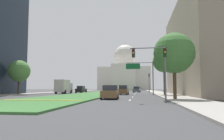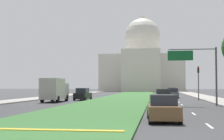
% 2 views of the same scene
% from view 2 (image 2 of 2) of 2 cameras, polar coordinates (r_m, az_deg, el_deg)
% --- Properties ---
extents(ground_plane, '(279.81, 279.81, 0.00)m').
position_cam_2_polar(ground_plane, '(69.42, 3.05, -4.48)').
color(ground_plane, '#3D3D3F').
extents(grass_median, '(8.99, 114.47, 0.14)m').
position_cam_2_polar(grass_median, '(63.09, 2.59, -4.61)').
color(grass_median, '#386B33').
rests_on(grass_median, ground_plane).
extents(median_curb_nose, '(8.09, 0.50, 0.04)m').
position_cam_2_polar(median_curb_nose, '(16.56, -12.12, -9.86)').
color(median_curb_nose, gold).
rests_on(median_curb_nose, grass_median).
extents(lane_dashes_right, '(0.16, 73.29, 0.01)m').
position_cam_2_polar(lane_dashes_right, '(53.62, 10.73, -4.99)').
color(lane_dashes_right, silver).
rests_on(lane_dashes_right, ground_plane).
extents(sidewalk_left, '(4.00, 114.47, 0.15)m').
position_cam_2_polar(sidewalk_left, '(59.88, -11.80, -4.66)').
color(sidewalk_left, '#9E9991').
rests_on(sidewalk_left, ground_plane).
extents(sidewalk_right, '(4.00, 114.47, 0.15)m').
position_cam_2_polar(sidewalk_right, '(57.17, 16.52, -4.70)').
color(sidewalk_right, '#9E9991').
rests_on(sidewalk_right, ground_plane).
extents(capitol_building, '(31.03, 29.26, 29.58)m').
position_cam_2_polar(capitol_building, '(132.31, 5.20, 0.81)').
color(capitol_building, beige).
rests_on(capitol_building, ground_plane).
extents(traffic_light_far_right, '(0.28, 0.35, 5.20)m').
position_cam_2_polar(traffic_light_far_right, '(53.10, 14.43, -1.40)').
color(traffic_light_far_right, '#515456').
rests_on(traffic_light_far_right, ground_plane).
extents(overhead_guide_sign, '(5.39, 0.20, 6.50)m').
position_cam_2_polar(overhead_guide_sign, '(38.57, 14.34, 1.00)').
color(overhead_guide_sign, '#515456').
rests_on(overhead_guide_sign, ground_plane).
extents(sedan_lead_stopped, '(2.15, 4.47, 1.67)m').
position_cam_2_polar(sedan_lead_stopped, '(21.64, 8.66, -6.51)').
color(sedan_lead_stopped, brown).
rests_on(sedan_lead_stopped, ground_plane).
extents(sedan_midblock, '(1.95, 4.52, 1.85)m').
position_cam_2_polar(sedan_midblock, '(38.22, 8.73, -4.69)').
color(sedan_midblock, brown).
rests_on(sedan_midblock, ground_plane).
extents(sedan_distant, '(2.02, 4.69, 1.85)m').
position_cam_2_polar(sedan_distant, '(51.79, -4.98, -4.16)').
color(sedan_distant, black).
rests_on(sedan_distant, ground_plane).
extents(sedan_far_horizon, '(2.23, 4.58, 1.75)m').
position_cam_2_polar(sedan_far_horizon, '(61.33, 10.34, -3.92)').
color(sedan_far_horizon, '#4C5156').
rests_on(sedan_far_horizon, ground_plane).
extents(sedan_very_far, '(2.10, 4.21, 1.76)m').
position_cam_2_polar(sedan_very_far, '(73.14, 10.09, -3.70)').
color(sedan_very_far, '#BCBCC1').
rests_on(sedan_very_far, ground_plane).
extents(box_truck_delivery, '(2.40, 6.40, 3.20)m').
position_cam_2_polar(box_truck_delivery, '(46.89, -9.73, -3.30)').
color(box_truck_delivery, '#BCBCC1').
rests_on(box_truck_delivery, ground_plane).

